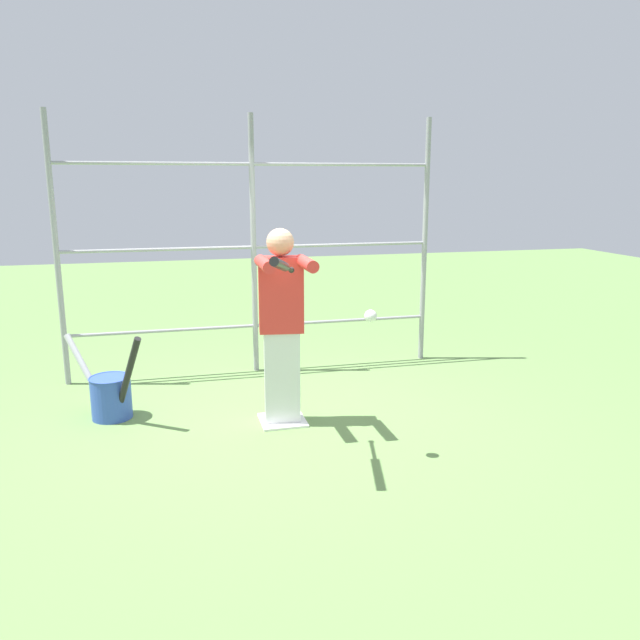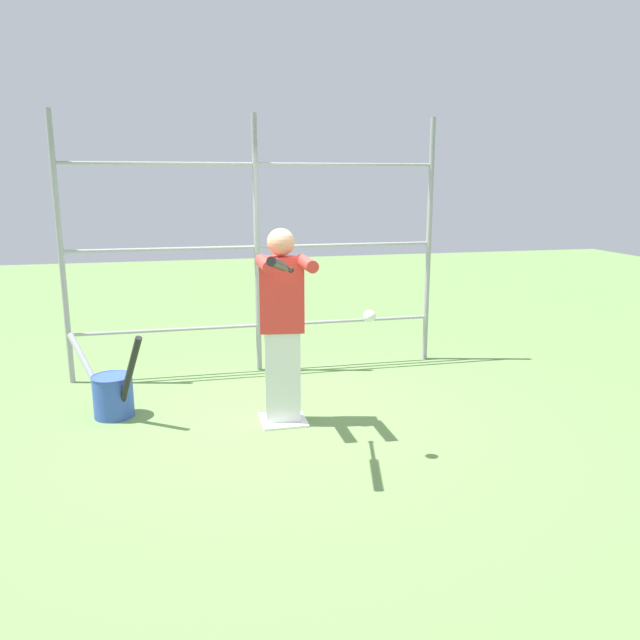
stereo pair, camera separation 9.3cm
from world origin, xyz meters
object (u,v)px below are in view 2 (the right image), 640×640
batter (282,320)px  softball_in_flight (370,316)px  bat_bucket (113,393)px  baseball_bat_swinging (280,265)px

batter → softball_in_flight: 1.02m
batter → bat_bucket: size_ratio=1.90×
batter → softball_in_flight: bearing=121.4°
baseball_bat_swinging → softball_in_flight: 0.81m
batter → baseball_bat_swinging: 1.13m
baseball_bat_swinging → bat_bucket: (1.33, -1.42, -1.33)m
softball_in_flight → bat_bucket: 2.59m
baseball_bat_swinging → softball_in_flight: (-0.69, -0.08, -0.42)m
softball_in_flight → bat_bucket: softball_in_flight is taller
baseball_bat_swinging → bat_bucket: 2.35m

